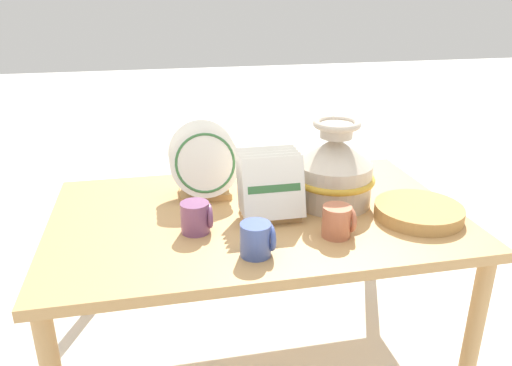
# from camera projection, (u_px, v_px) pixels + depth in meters

# --- Properties ---
(ground_plane) EXTENTS (14.00, 14.00, 0.00)m
(ground_plane) POSITION_uv_depth(u_px,v_px,m) (256.00, 347.00, 1.96)
(ground_plane) COLOR silver
(display_table) EXTENTS (1.40, 0.87, 0.58)m
(display_table) POSITION_uv_depth(u_px,v_px,m) (256.00, 227.00, 1.76)
(display_table) COLOR tan
(display_table) RESTS_ON ground_plane
(ceramic_vase) EXTENTS (0.29, 0.29, 0.31)m
(ceramic_vase) POSITION_uv_depth(u_px,v_px,m) (334.00, 169.00, 1.77)
(ceramic_vase) COLOR beige
(ceramic_vase) RESTS_ON display_table
(dish_rack_round_plates) EXTENTS (0.25, 0.20, 0.27)m
(dish_rack_round_plates) POSITION_uv_depth(u_px,v_px,m) (204.00, 166.00, 1.83)
(dish_rack_round_plates) COLOR tan
(dish_rack_round_plates) RESTS_ON display_table
(dish_rack_square_plates) EXTENTS (0.21, 0.18, 0.23)m
(dish_rack_square_plates) POSITION_uv_depth(u_px,v_px,m) (270.00, 191.00, 1.68)
(dish_rack_square_plates) COLOR tan
(dish_rack_square_plates) RESTS_ON display_table
(wicker_charger_stack) EXTENTS (0.30, 0.30, 0.04)m
(wicker_charger_stack) POSITION_uv_depth(u_px,v_px,m) (419.00, 212.00, 1.69)
(wicker_charger_stack) COLOR tan
(wicker_charger_stack) RESTS_ON display_table
(mug_plum_glaze) EXTENTS (0.10, 0.09, 0.10)m
(mug_plum_glaze) POSITION_uv_depth(u_px,v_px,m) (197.00, 217.00, 1.59)
(mug_plum_glaze) COLOR #7A4770
(mug_plum_glaze) RESTS_ON display_table
(mug_cobalt_glaze) EXTENTS (0.10, 0.09, 0.10)m
(mug_cobalt_glaze) POSITION_uv_depth(u_px,v_px,m) (257.00, 239.00, 1.45)
(mug_cobalt_glaze) COLOR #42569E
(mug_cobalt_glaze) RESTS_ON display_table
(mug_terracotta_glaze) EXTENTS (0.10, 0.09, 0.10)m
(mug_terracotta_glaze) POSITION_uv_depth(u_px,v_px,m) (338.00, 221.00, 1.56)
(mug_terracotta_glaze) COLOR #B76647
(mug_terracotta_glaze) RESTS_ON display_table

